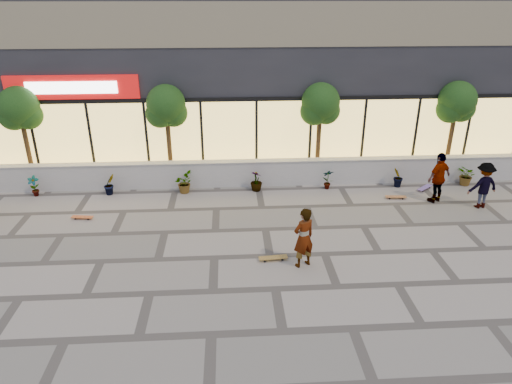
{
  "coord_description": "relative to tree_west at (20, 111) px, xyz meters",
  "views": [
    {
      "loc": [
        -1.12,
        -9.83,
        7.15
      ],
      "look_at": [
        -0.3,
        3.36,
        1.3
      ],
      "focal_mm": 32.0,
      "sensor_mm": 36.0,
      "label": 1
    }
  ],
  "objects": [
    {
      "name": "ground",
      "position": [
        9.0,
        -7.7,
        -2.99
      ],
      "size": [
        80.0,
        80.0,
        0.0
      ],
      "primitive_type": "plane",
      "color": "gray",
      "rests_on": "ground"
    },
    {
      "name": "planter_wall",
      "position": [
        9.0,
        -0.7,
        -2.46
      ],
      "size": [
        22.0,
        0.42,
        1.04
      ],
      "color": "silver",
      "rests_on": "ground"
    },
    {
      "name": "retail_building",
      "position": [
        9.0,
        4.79,
        1.26
      ],
      "size": [
        24.0,
        9.17,
        8.5
      ],
      "color": "#232328",
      "rests_on": "ground"
    },
    {
      "name": "shrub_a",
      "position": [
        0.5,
        -1.25,
        -2.58
      ],
      "size": [
        0.43,
        0.29,
        0.81
      ],
      "primitive_type": "imported",
      "color": "#173E13",
      "rests_on": "ground"
    },
    {
      "name": "shrub_b",
      "position": [
        3.3,
        -1.25,
        -2.58
      ],
      "size": [
        0.57,
        0.57,
        0.81
      ],
      "primitive_type": "imported",
      "rotation": [
        0.0,
        0.0,
        0.82
      ],
      "color": "#173E13",
      "rests_on": "ground"
    },
    {
      "name": "shrub_c",
      "position": [
        6.1,
        -1.25,
        -2.58
      ],
      "size": [
        0.68,
        0.77,
        0.81
      ],
      "primitive_type": "imported",
      "rotation": [
        0.0,
        0.0,
        1.64
      ],
      "color": "#173E13",
      "rests_on": "ground"
    },
    {
      "name": "shrub_d",
      "position": [
        8.9,
        -1.25,
        -2.58
      ],
      "size": [
        0.64,
        0.64,
        0.81
      ],
      "primitive_type": "imported",
      "rotation": [
        0.0,
        0.0,
        2.46
      ],
      "color": "#173E13",
      "rests_on": "ground"
    },
    {
      "name": "shrub_e",
      "position": [
        11.7,
        -1.25,
        -2.58
      ],
      "size": [
        0.46,
        0.35,
        0.81
      ],
      "primitive_type": "imported",
      "rotation": [
        0.0,
        0.0,
        3.28
      ],
      "color": "#173E13",
      "rests_on": "ground"
    },
    {
      "name": "shrub_f",
      "position": [
        14.5,
        -1.25,
        -2.58
      ],
      "size": [
        0.55,
        0.57,
        0.81
      ],
      "primitive_type": "imported",
      "rotation": [
        0.0,
        0.0,
        4.1
      ],
      "color": "#173E13",
      "rests_on": "ground"
    },
    {
      "name": "shrub_g",
      "position": [
        17.3,
        -1.25,
        -2.58
      ],
      "size": [
        0.77,
        0.84,
        0.81
      ],
      "primitive_type": "imported",
      "rotation": [
        0.0,
        0.0,
        4.92
      ],
      "color": "#173E13",
      "rests_on": "ground"
    },
    {
      "name": "tree_west",
      "position": [
        0.0,
        0.0,
        0.0
      ],
      "size": [
        1.6,
        1.5,
        3.92
      ],
      "color": "#473219",
      "rests_on": "ground"
    },
    {
      "name": "tree_midwest",
      "position": [
        5.5,
        0.0,
        0.0
      ],
      "size": [
        1.6,
        1.5,
        3.92
      ],
      "color": "#473219",
      "rests_on": "ground"
    },
    {
      "name": "tree_mideast",
      "position": [
        11.5,
        0.0,
        0.0
      ],
      "size": [
        1.6,
        1.5,
        3.92
      ],
      "color": "#473219",
      "rests_on": "ground"
    },
    {
      "name": "tree_east",
      "position": [
        17.0,
        0.0,
        0.0
      ],
      "size": [
        1.6,
        1.5,
        3.92
      ],
      "color": "#473219",
      "rests_on": "ground"
    },
    {
      "name": "skater_center",
      "position": [
        9.87,
        -6.62,
        -2.09
      ],
      "size": [
        0.77,
        0.67,
        1.79
      ],
      "primitive_type": "imported",
      "rotation": [
        0.0,
        0.0,
        3.6
      ],
      "color": "silver",
      "rests_on": "ground"
    },
    {
      "name": "skater_right_near",
      "position": [
        15.44,
        -2.67,
        -2.04
      ],
      "size": [
        1.19,
        0.93,
        1.89
      ],
      "primitive_type": "imported",
      "rotation": [
        0.0,
        0.0,
        3.64
      ],
      "color": "white",
      "rests_on": "ground"
    },
    {
      "name": "skater_right_far",
      "position": [
        16.83,
        -3.23,
        -2.14
      ],
      "size": [
        1.17,
        0.78,
        1.69
      ],
      "primitive_type": "imported",
      "rotation": [
        0.0,
        0.0,
        3.29
      ],
      "color": "maroon",
      "rests_on": "ground"
    },
    {
      "name": "skateboard_center",
      "position": [
        9.07,
        -6.31,
        -2.9
      ],
      "size": [
        0.85,
        0.29,
        0.1
      ],
      "rotation": [
        0.0,
        0.0,
        0.1
      ],
      "color": "olive",
      "rests_on": "ground"
    },
    {
      "name": "skateboard_left",
      "position": [
        2.81,
        -3.31,
        -2.91
      ],
      "size": [
        0.75,
        0.28,
        0.09
      ],
      "rotation": [
        0.0,
        0.0,
        -0.13
      ],
      "color": "#B14B21",
      "rests_on": "ground"
    },
    {
      "name": "skateboard_right_near",
      "position": [
        14.08,
        -2.35,
        -2.91
      ],
      "size": [
        0.79,
        0.28,
        0.09
      ],
      "rotation": [
        0.0,
        0.0,
        -0.1
      ],
      "color": "#975C31",
      "rests_on": "ground"
    },
    {
      "name": "skateboard_right_far",
      "position": [
        15.5,
        -1.58,
        -2.9
      ],
      "size": [
        0.78,
        0.68,
        0.1
      ],
      "rotation": [
        0.0,
        0.0,
        0.68
      ],
      "color": "#73579F",
      "rests_on": "ground"
    }
  ]
}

